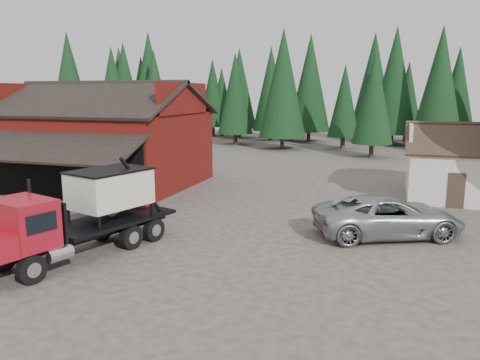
% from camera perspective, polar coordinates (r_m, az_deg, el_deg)
% --- Properties ---
extents(ground, '(120.00, 120.00, 0.00)m').
position_cam_1_polar(ground, '(20.62, -5.70, -7.44)').
color(ground, '#443C36').
rests_on(ground, ground).
extents(red_barn, '(12.80, 13.63, 7.18)m').
position_cam_1_polar(red_barn, '(33.88, -16.12, 3.97)').
color(red_barn, maroon).
rests_on(red_barn, ground).
extents(farmhouse, '(8.60, 6.42, 4.65)m').
position_cam_1_polar(farmhouse, '(31.64, 27.03, 0.90)').
color(farmhouse, silver).
rests_on(farmhouse, ground).
extents(conifer_backdrop, '(76.00, 16.00, 16.00)m').
position_cam_1_polar(conifer_backdrop, '(60.76, 10.55, 4.42)').
color(conifer_backdrop, black).
rests_on(conifer_backdrop, ground).
extents(near_pine_a, '(4.40, 4.40, 11.40)m').
position_cam_1_polar(near_pine_a, '(54.84, -15.24, 10.28)').
color(near_pine_a, '#382619').
rests_on(near_pine_a, ground).
extents(near_pine_b, '(3.96, 3.96, 10.40)m').
position_cam_1_polar(near_pine_b, '(47.94, 16.02, 9.64)').
color(near_pine_b, '#382619').
rests_on(near_pine_b, ground).
extents(near_pine_d, '(5.28, 5.28, 13.40)m').
position_cam_1_polar(near_pine_d, '(53.28, 5.27, 11.68)').
color(near_pine_d, '#382619').
rests_on(near_pine_d, ground).
extents(feed_truck, '(4.60, 8.65, 3.78)m').
position_cam_1_polar(feed_truck, '(19.35, -18.75, -3.72)').
color(feed_truck, black).
rests_on(feed_truck, ground).
extents(silver_car, '(7.25, 5.50, 1.83)m').
position_cam_1_polar(silver_car, '(22.02, 17.61, -4.24)').
color(silver_car, '#ABAEB3').
rests_on(silver_car, ground).
extents(equip_box, '(0.77, 1.14, 0.60)m').
position_cam_1_polar(equip_box, '(21.22, -24.44, -6.99)').
color(equip_box, maroon).
rests_on(equip_box, ground).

